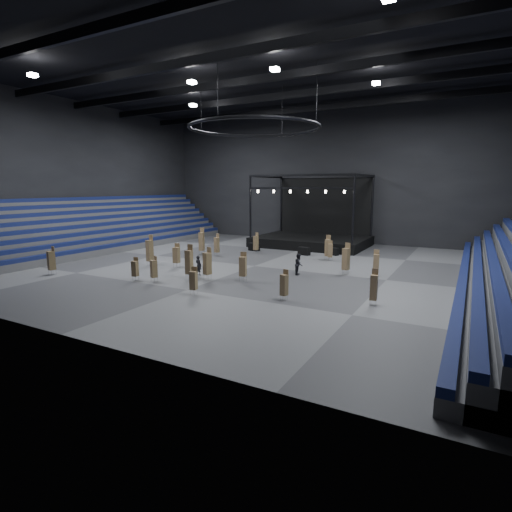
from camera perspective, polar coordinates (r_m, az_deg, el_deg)
The scene contains 33 objects.
floor at distance 39.02m, azimuth -0.21°, elevation -1.44°, with size 50.00×50.00×0.00m, color #57575A.
ceiling at distance 39.66m, azimuth -0.23°, elevation 25.00°, with size 50.00×42.00×0.20m, color black.
wall_back at distance 57.58m, azimuth 10.10°, elevation 11.04°, with size 50.00×0.20×18.00m, color black.
wall_front at distance 22.36m, azimuth -27.86°, elevation 12.28°, with size 50.00×0.20×18.00m, color black.
wall_left at distance 54.91m, azimuth -24.14°, elevation 10.42°, with size 0.20×42.00×18.00m, color black.
bleachers_left at distance 53.60m, azimuth -22.26°, elevation 2.78°, with size 7.20×40.00×6.40m.
stage at distance 53.43m, azimuth 8.23°, elevation 3.08°, with size 14.00×10.00×9.20m.
truss_ring at distance 38.65m, azimuth -0.23°, elevation 17.83°, with size 12.30×12.30×5.15m.
roof_girders at distance 39.46m, azimuth -0.23°, elevation 23.87°, with size 49.00×30.35×0.70m.
floodlights at distance 35.97m, azimuth -3.61°, elevation 24.27°, with size 28.60×16.60×0.25m.
flight_case_left at distance 48.42m, azimuth -0.28°, elevation 1.31°, with size 1.37×0.68×0.91m, color black.
flight_case_mid at distance 45.62m, azimuth 6.88°, elevation 0.70°, with size 1.34×0.67×0.89m, color black.
flight_case_right at distance 46.05m, azimuth 10.93°, elevation 0.65°, with size 1.28×0.64×0.85m, color black.
chair_stack_0 at distance 33.31m, azimuth -6.96°, elevation -0.99°, with size 0.70×0.70×2.72m.
chair_stack_1 at distance 34.29m, azimuth -16.89°, elevation -1.68°, with size 0.52×0.52×1.93m.
chair_stack_2 at distance 42.76m, azimuth 10.20°, elevation 1.24°, with size 0.50×0.50×2.64m.
chair_stack_3 at distance 46.56m, azimuth -0.02°, elevation 1.94°, with size 0.58×0.58×2.40m.
chair_stack_4 at distance 35.53m, azimuth 16.78°, elevation -0.96°, with size 0.57×0.57×2.36m.
chair_stack_5 at distance 32.51m, azimuth -1.89°, elevation -1.42°, with size 0.66×0.66×2.42m.
chair_stack_6 at distance 45.02m, azimuth -5.63°, elevation 1.66°, with size 0.51×0.51×2.47m.
chair_stack_7 at distance 39.24m, azimuth -27.20°, elevation -0.51°, with size 0.66×0.66×2.50m.
chair_stack_8 at distance 35.86m, azimuth 12.74°, elevation -0.34°, with size 0.65×0.65×2.81m.
chair_stack_9 at distance 42.28m, azimuth 10.55°, elevation 0.83°, with size 0.62×0.62×2.13m.
chair_stack_10 at distance 40.32m, azimuth -14.94°, elevation 0.82°, with size 0.61×0.61×3.04m.
chair_stack_11 at distance 33.33m, azimuth -14.38°, elevation -1.73°, with size 0.60×0.60×2.12m.
chair_stack_12 at distance 46.06m, azimuth -7.78°, elevation 2.14°, with size 0.63×0.63×3.04m.
chair_stack_13 at distance 38.87m, azimuth -11.30°, elevation 0.19°, with size 0.64×0.64×2.32m.
chair_stack_14 at distance 27.11m, azimuth 4.05°, elevation -4.07°, with size 0.51×0.51×2.14m.
chair_stack_15 at distance 27.03m, azimuth 16.49°, elevation -4.25°, with size 0.43×0.43×2.42m.
chair_stack_16 at distance 28.84m, azimuth -8.91°, elevation -3.39°, with size 0.54×0.54×2.03m.
chair_stack_17 at distance 33.71m, azimuth -9.54°, elevation -0.79°, with size 0.55×0.55×2.93m.
man_center at distance 35.22m, azimuth -8.21°, elevation -1.34°, with size 0.63×0.41×1.73m, color black.
crew_member at distance 35.15m, azimuth 6.14°, elevation -1.19°, with size 0.91×0.71×1.88m, color black.
Camera 1 is at (18.47, -33.52, 7.60)m, focal length 28.00 mm.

